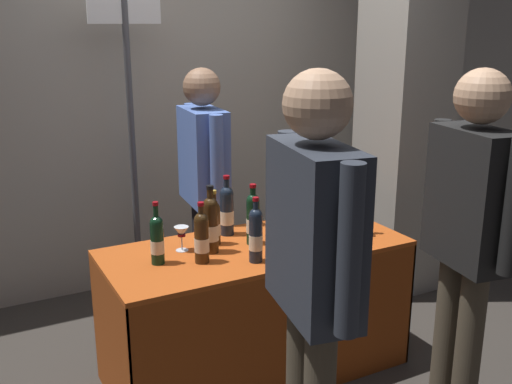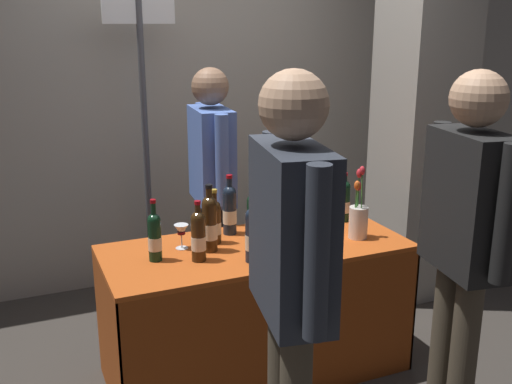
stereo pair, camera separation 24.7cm
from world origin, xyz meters
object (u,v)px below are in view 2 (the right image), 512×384
(display_bottle_0, at_px, (155,236))
(vendor_presenter, at_px, (212,175))
(concrete_pillar, at_px, (424,87))
(booth_signpost, at_px, (144,115))
(wine_glass_near_vendor, at_px, (181,231))
(tasting_table, at_px, (256,286))
(featured_wine_bottle, at_px, (344,200))
(flower_vase, at_px, (358,218))
(taster_foreground_right, at_px, (291,262))

(display_bottle_0, relative_size, vendor_presenter, 0.19)
(concrete_pillar, distance_m, booth_signpost, 1.91)
(display_bottle_0, bearing_deg, wine_glass_near_vendor, 32.79)
(tasting_table, bearing_deg, featured_wine_bottle, 15.09)
(display_bottle_0, distance_m, wine_glass_near_vendor, 0.20)
(vendor_presenter, distance_m, booth_signpost, 0.68)
(tasting_table, relative_size, booth_signpost, 0.77)
(flower_vase, relative_size, taster_foreground_right, 0.23)
(booth_signpost, bearing_deg, vendor_presenter, -61.14)
(flower_vase, xyz_separation_m, booth_signpost, (-0.88, 1.31, 0.44))
(wine_glass_near_vendor, bearing_deg, concrete_pillar, 13.29)
(concrete_pillar, distance_m, vendor_presenter, 1.58)
(tasting_table, distance_m, flower_vase, 0.68)
(tasting_table, bearing_deg, display_bottle_0, 179.12)
(wine_glass_near_vendor, bearing_deg, featured_wine_bottle, 3.25)
(concrete_pillar, relative_size, wine_glass_near_vendor, 22.49)
(featured_wine_bottle, bearing_deg, taster_foreground_right, -128.93)
(tasting_table, relative_size, vendor_presenter, 0.99)
(featured_wine_bottle, bearing_deg, vendor_presenter, 143.62)
(concrete_pillar, bearing_deg, taster_foreground_right, -138.99)
(concrete_pillar, bearing_deg, tasting_table, -159.42)
(display_bottle_0, bearing_deg, taster_foreground_right, -74.61)
(booth_signpost, bearing_deg, display_bottle_0, -101.42)
(wine_glass_near_vendor, bearing_deg, flower_vase, -13.37)
(featured_wine_bottle, distance_m, display_bottle_0, 1.21)
(wine_glass_near_vendor, bearing_deg, booth_signpost, 86.21)
(flower_vase, bearing_deg, concrete_pillar, 36.12)
(featured_wine_bottle, xyz_separation_m, booth_signpost, (-0.96, 1.02, 0.43))
(tasting_table, relative_size, featured_wine_bottle, 5.46)
(tasting_table, xyz_separation_m, wine_glass_near_vendor, (-0.38, 0.12, 0.33))
(concrete_pillar, distance_m, tasting_table, 1.86)
(wine_glass_near_vendor, height_order, taster_foreground_right, taster_foreground_right)
(tasting_table, bearing_deg, wine_glass_near_vendor, 162.88)
(concrete_pillar, height_order, wine_glass_near_vendor, concrete_pillar)
(tasting_table, height_order, vendor_presenter, vendor_presenter)
(featured_wine_bottle, xyz_separation_m, wine_glass_near_vendor, (-1.03, -0.06, -0.03))
(featured_wine_bottle, distance_m, flower_vase, 0.30)
(tasting_table, bearing_deg, flower_vase, -10.80)
(tasting_table, height_order, taster_foreground_right, taster_foreground_right)
(featured_wine_bottle, bearing_deg, display_bottle_0, -172.06)
(featured_wine_bottle, relative_size, wine_glass_near_vendor, 2.26)
(concrete_pillar, xyz_separation_m, flower_vase, (-0.91, -0.67, -0.62))
(tasting_table, relative_size, display_bottle_0, 5.10)
(featured_wine_bottle, relative_size, vendor_presenter, 0.18)
(taster_foreground_right, bearing_deg, concrete_pillar, -38.72)
(concrete_pillar, height_order, vendor_presenter, concrete_pillar)
(flower_vase, bearing_deg, display_bottle_0, 174.02)
(tasting_table, relative_size, flower_vase, 4.02)
(concrete_pillar, xyz_separation_m, booth_signpost, (-1.79, 0.64, -0.17))
(display_bottle_0, relative_size, booth_signpost, 0.15)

